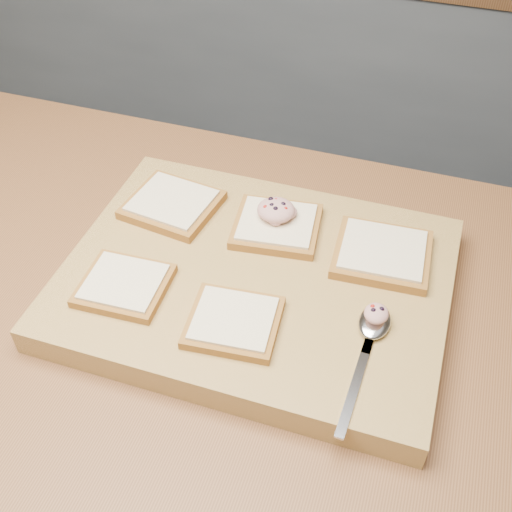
{
  "coord_description": "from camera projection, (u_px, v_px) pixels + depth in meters",
  "views": [
    {
      "loc": [
        0.05,
        -0.54,
        1.56
      ],
      "look_at": [
        -0.14,
        0.04,
        0.97
      ],
      "focal_mm": 45.0,
      "sensor_mm": 36.0,
      "label": 1
    }
  ],
  "objects": [
    {
      "name": "island_counter",
      "position": [
        323.0,
        495.0,
        1.15
      ],
      "size": [
        2.0,
        0.8,
        0.9
      ],
      "color": "slate",
      "rests_on": "ground"
    },
    {
      "name": "back_counter",
      "position": [
        428.0,
        95.0,
        2.11
      ],
      "size": [
        3.6,
        0.62,
        0.94
      ],
      "color": "slate",
      "rests_on": "ground"
    },
    {
      "name": "bread_far_left",
      "position": [
        172.0,
        204.0,
        0.96
      ],
      "size": [
        0.14,
        0.13,
        0.02
      ],
      "color": "#925825",
      "rests_on": "cutting_board"
    },
    {
      "name": "bread_near_center",
      "position": [
        234.0,
        322.0,
        0.8
      ],
      "size": [
        0.12,
        0.11,
        0.02
      ],
      "color": "#925825",
      "rests_on": "cutting_board"
    },
    {
      "name": "cutting_board",
      "position": [
        256.0,
        282.0,
        0.89
      ],
      "size": [
        0.52,
        0.39,
        0.04
      ],
      "primitive_type": "cube",
      "color": "tan",
      "rests_on": "island_counter"
    },
    {
      "name": "spoon_salad",
      "position": [
        376.0,
        313.0,
        0.79
      ],
      "size": [
        0.03,
        0.03,
        0.02
      ],
      "color": "tan",
      "rests_on": "spoon"
    },
    {
      "name": "tuna_salad_dollop",
      "position": [
        276.0,
        210.0,
        0.92
      ],
      "size": [
        0.05,
        0.05,
        0.03
      ],
      "color": "tan",
      "rests_on": "bread_far_center"
    },
    {
      "name": "bread_far_center",
      "position": [
        277.0,
        225.0,
        0.93
      ],
      "size": [
        0.13,
        0.13,
        0.02
      ],
      "color": "#925825",
      "rests_on": "cutting_board"
    },
    {
      "name": "spoon",
      "position": [
        372.0,
        330.0,
        0.79
      ],
      "size": [
        0.04,
        0.2,
        0.01
      ],
      "color": "silver",
      "rests_on": "cutting_board"
    },
    {
      "name": "bread_near_left",
      "position": [
        124.0,
        285.0,
        0.84
      ],
      "size": [
        0.12,
        0.11,
        0.02
      ],
      "color": "#925825",
      "rests_on": "cutting_board"
    },
    {
      "name": "bread_far_right",
      "position": [
        382.0,
        253.0,
        0.88
      ],
      "size": [
        0.14,
        0.13,
        0.02
      ],
      "color": "#925825",
      "rests_on": "cutting_board"
    }
  ]
}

